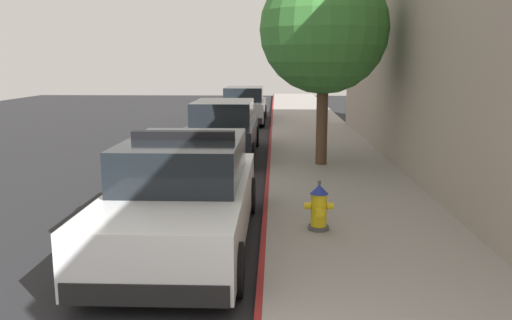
{
  "coord_description": "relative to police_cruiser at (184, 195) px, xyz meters",
  "views": [
    {
      "loc": [
        0.12,
        -2.34,
        2.66
      ],
      "look_at": [
        -0.21,
        6.51,
        1.0
      ],
      "focal_mm": 36.81,
      "sensor_mm": 36.0,
      "label": 1
    }
  ],
  "objects": [
    {
      "name": "street_tree",
      "position": [
        2.47,
        5.54,
        2.67
      ],
      "size": [
        3.09,
        3.09,
        4.83
      ],
      "color": "brown",
      "rests_on": "sidewalk_pavement"
    },
    {
      "name": "parked_car_dark_far",
      "position": [
        -0.08,
        15.97,
        -0.0
      ],
      "size": [
        1.94,
        4.84,
        1.56
      ],
      "color": "#B2B5BA",
      "rests_on": "ground"
    },
    {
      "name": "curb_painted_edge",
      "position": [
        1.16,
        4.95,
        -0.67
      ],
      "size": [
        0.08,
        60.0,
        0.15
      ],
      "primitive_type": "cube",
      "color": "maroon",
      "rests_on": "ground"
    },
    {
      "name": "sidewalk_pavement",
      "position": [
        2.74,
        4.95,
        -0.67
      ],
      "size": [
        3.08,
        60.0,
        0.15
      ],
      "primitive_type": "cube",
      "color": "gray",
      "rests_on": "ground"
    },
    {
      "name": "parked_car_silver_ahead",
      "position": [
        -0.18,
        7.52,
        -0.0
      ],
      "size": [
        1.94,
        4.84,
        1.56
      ],
      "color": "black",
      "rests_on": "ground"
    },
    {
      "name": "ground_plane",
      "position": [
        -3.26,
        4.95,
        -0.84
      ],
      "size": [
        29.15,
        60.0,
        0.2
      ],
      "primitive_type": "cube",
      "color": "#232326"
    },
    {
      "name": "fire_hydrant",
      "position": [
        1.99,
        0.29,
        -0.25
      ],
      "size": [
        0.44,
        0.4,
        0.76
      ],
      "color": "#4C4C51",
      "rests_on": "sidewalk_pavement"
    },
    {
      "name": "police_cruiser",
      "position": [
        0.0,
        0.0,
        0.0
      ],
      "size": [
        1.94,
        4.84,
        1.68
      ],
      "color": "white",
      "rests_on": "ground"
    }
  ]
}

